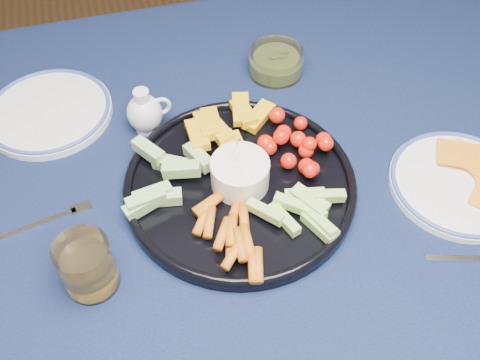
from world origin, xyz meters
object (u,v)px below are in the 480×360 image
object	(u,v)px
creamer_pitcher	(145,113)
cheese_plate	(460,182)
pickle_bowl	(276,63)
dining_table	(283,199)
side_plate_extra	(49,111)
juice_tumbler	(88,268)
crudite_platter	(238,182)

from	to	relation	value
creamer_pitcher	cheese_plate	world-z (taller)	creamer_pitcher
pickle_bowl	cheese_plate	distance (m)	0.41
dining_table	side_plate_extra	xyz separation A→B (m)	(-0.38, 0.24, 0.10)
dining_table	pickle_bowl	bearing A→B (deg)	76.24
creamer_pitcher	cheese_plate	xyz separation A→B (m)	(0.47, -0.27, -0.03)
cheese_plate	juice_tumbler	xyz separation A→B (m)	(-0.60, -0.02, 0.03)
creamer_pitcher	crudite_platter	bearing A→B (deg)	-56.51
dining_table	cheese_plate	bearing A→B (deg)	-23.67
creamer_pitcher	dining_table	bearing A→B (deg)	-36.68
dining_table	creamer_pitcher	xyz separation A→B (m)	(-0.21, 0.16, 0.13)
cheese_plate	pickle_bowl	bearing A→B (deg)	119.42
dining_table	juice_tumbler	bearing A→B (deg)	-158.60
cheese_plate	juice_tumbler	world-z (taller)	juice_tumbler
crudite_platter	side_plate_extra	world-z (taller)	crudite_platter
crudite_platter	pickle_bowl	bearing A→B (deg)	60.74
creamer_pitcher	juice_tumbler	xyz separation A→B (m)	(-0.13, -0.29, 0.00)
crudite_platter	dining_table	bearing A→B (deg)	15.30
creamer_pitcher	juice_tumbler	size ratio (longest dim) A/B	0.96
cheese_plate	side_plate_extra	size ratio (longest dim) A/B	0.99
pickle_bowl	side_plate_extra	size ratio (longest dim) A/B	0.47
crudite_platter	cheese_plate	bearing A→B (deg)	-14.31
pickle_bowl	juice_tumbler	distance (m)	0.54
creamer_pitcher	pickle_bowl	bearing A→B (deg)	17.67
cheese_plate	side_plate_extra	world-z (taller)	cheese_plate
dining_table	juice_tumbler	xyz separation A→B (m)	(-0.34, -0.13, 0.13)
pickle_bowl	dining_table	bearing A→B (deg)	-103.76
dining_table	creamer_pitcher	distance (m)	0.29
crudite_platter	juice_tumbler	world-z (taller)	crudite_platter
crudite_platter	juice_tumbler	size ratio (longest dim) A/B	4.14
side_plate_extra	juice_tumbler	bearing A→B (deg)	-83.20
crudite_platter	side_plate_extra	distance (m)	0.39
creamer_pitcher	cheese_plate	size ratio (longest dim) A/B	0.38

